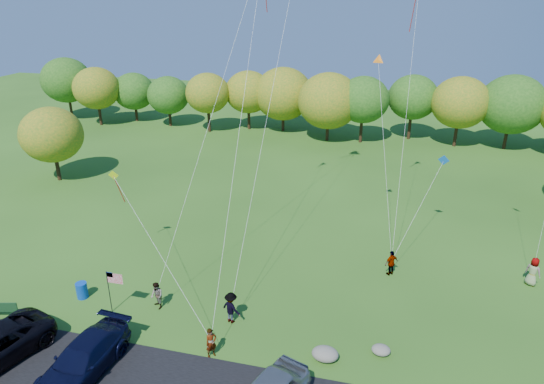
{
  "coord_description": "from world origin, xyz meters",
  "views": [
    {
      "loc": [
        7.96,
        -18.37,
        16.85
      ],
      "look_at": [
        1.78,
        6.0,
        6.17
      ],
      "focal_mm": 32.0,
      "sensor_mm": 36.0,
      "label": 1
    }
  ],
  "objects_px": {
    "minivan_navy": "(83,359)",
    "trash_barrel": "(82,290)",
    "flyer_a": "(211,343)",
    "flyer_c": "(231,308)",
    "flyer_b": "(157,296)",
    "flyer_d": "(391,263)",
    "flyer_e": "(533,272)",
    "park_bench": "(2,309)"
  },
  "relations": [
    {
      "from": "flyer_a",
      "to": "flyer_c",
      "type": "distance_m",
      "value": 2.79
    },
    {
      "from": "park_bench",
      "to": "trash_barrel",
      "type": "bearing_deg",
      "value": 26.97
    },
    {
      "from": "flyer_b",
      "to": "flyer_d",
      "type": "relative_size",
      "value": 0.96
    },
    {
      "from": "flyer_e",
      "to": "trash_barrel",
      "type": "relative_size",
      "value": 1.91
    },
    {
      "from": "trash_barrel",
      "to": "minivan_navy",
      "type": "bearing_deg",
      "value": -54.9
    },
    {
      "from": "minivan_navy",
      "to": "flyer_d",
      "type": "relative_size",
      "value": 3.21
    },
    {
      "from": "flyer_e",
      "to": "park_bench",
      "type": "bearing_deg",
      "value": 56.91
    },
    {
      "from": "flyer_b",
      "to": "flyer_e",
      "type": "relative_size",
      "value": 0.88
    },
    {
      "from": "minivan_navy",
      "to": "flyer_b",
      "type": "bearing_deg",
      "value": 84.47
    },
    {
      "from": "flyer_b",
      "to": "flyer_c",
      "type": "distance_m",
      "value": 4.46
    },
    {
      "from": "park_bench",
      "to": "flyer_c",
      "type": "bearing_deg",
      "value": -1.86
    },
    {
      "from": "flyer_d",
      "to": "trash_barrel",
      "type": "distance_m",
      "value": 18.8
    },
    {
      "from": "minivan_navy",
      "to": "flyer_e",
      "type": "bearing_deg",
      "value": 35.72
    },
    {
      "from": "minivan_navy",
      "to": "trash_barrel",
      "type": "bearing_deg",
      "value": 129.85
    },
    {
      "from": "flyer_c",
      "to": "trash_barrel",
      "type": "height_order",
      "value": "flyer_c"
    },
    {
      "from": "flyer_a",
      "to": "flyer_c",
      "type": "height_order",
      "value": "flyer_c"
    },
    {
      "from": "flyer_c",
      "to": "trash_barrel",
      "type": "bearing_deg",
      "value": 22.87
    },
    {
      "from": "flyer_e",
      "to": "park_bench",
      "type": "height_order",
      "value": "flyer_e"
    },
    {
      "from": "flyer_e",
      "to": "park_bench",
      "type": "relative_size",
      "value": 1.0
    },
    {
      "from": "minivan_navy",
      "to": "flyer_a",
      "type": "xyz_separation_m",
      "value": [
        5.37,
        2.56,
        -0.04
      ]
    },
    {
      "from": "flyer_c",
      "to": "flyer_e",
      "type": "bearing_deg",
      "value": -131.86
    },
    {
      "from": "trash_barrel",
      "to": "park_bench",
      "type": "bearing_deg",
      "value": -138.43
    },
    {
      "from": "flyer_a",
      "to": "park_bench",
      "type": "height_order",
      "value": "flyer_a"
    },
    {
      "from": "minivan_navy",
      "to": "park_bench",
      "type": "xyz_separation_m",
      "value": [
        -6.85,
        2.56,
        -0.29
      ]
    },
    {
      "from": "flyer_a",
      "to": "flyer_b",
      "type": "height_order",
      "value": "flyer_b"
    },
    {
      "from": "flyer_c",
      "to": "trash_barrel",
      "type": "xyz_separation_m",
      "value": [
        -9.2,
        -0.03,
        -0.42
      ]
    },
    {
      "from": "flyer_d",
      "to": "trash_barrel",
      "type": "bearing_deg",
      "value": -20.93
    },
    {
      "from": "flyer_d",
      "to": "flyer_a",
      "type": "bearing_deg",
      "value": 6.66
    },
    {
      "from": "flyer_c",
      "to": "trash_barrel",
      "type": "distance_m",
      "value": 9.21
    },
    {
      "from": "flyer_a",
      "to": "flyer_e",
      "type": "bearing_deg",
      "value": -18.68
    },
    {
      "from": "flyer_d",
      "to": "trash_barrel",
      "type": "height_order",
      "value": "flyer_d"
    },
    {
      "from": "flyer_a",
      "to": "flyer_c",
      "type": "relative_size",
      "value": 0.89
    },
    {
      "from": "flyer_c",
      "to": "park_bench",
      "type": "distance_m",
      "value": 12.62
    },
    {
      "from": "flyer_d",
      "to": "trash_barrel",
      "type": "relative_size",
      "value": 1.74
    },
    {
      "from": "minivan_navy",
      "to": "park_bench",
      "type": "distance_m",
      "value": 7.32
    },
    {
      "from": "flyer_a",
      "to": "flyer_c",
      "type": "xyz_separation_m",
      "value": [
        0.09,
        2.78,
        0.1
      ]
    },
    {
      "from": "flyer_a",
      "to": "flyer_d",
      "type": "distance_m",
      "value": 12.82
    },
    {
      "from": "flyer_c",
      "to": "flyer_d",
      "type": "relative_size",
      "value": 1.08
    },
    {
      "from": "flyer_d",
      "to": "flyer_c",
      "type": "bearing_deg",
      "value": -2.65
    },
    {
      "from": "flyer_b",
      "to": "park_bench",
      "type": "relative_size",
      "value": 0.88
    },
    {
      "from": "minivan_navy",
      "to": "trash_barrel",
      "type": "relative_size",
      "value": 5.59
    },
    {
      "from": "flyer_a",
      "to": "flyer_d",
      "type": "relative_size",
      "value": 0.96
    }
  ]
}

